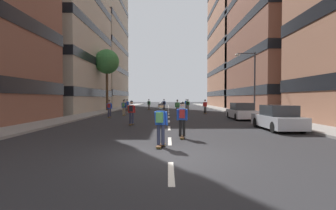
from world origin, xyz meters
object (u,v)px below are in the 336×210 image
object	(u,v)px
skater_6	(123,106)
skater_10	(160,122)
skater_4	(109,107)
skater_11	(126,104)
parked_car_near	(277,119)
skater_9	(185,103)
skater_0	(148,104)
skater_7	(181,117)
streetlamp_right	(250,77)
skater_2	(204,106)
skater_3	(124,104)
skater_12	(163,104)
street_tree_near	(106,62)
skater_8	(187,104)
parked_car_mid	(240,112)
skater_1	(177,106)
skater_5	(131,111)

from	to	relation	value
skater_6	skater_10	world-z (taller)	same
skater_4	skater_11	size ratio (longest dim) A/B	1.00
parked_car_near	skater_9	bearing A→B (deg)	95.67
skater_0	skater_7	distance (m)	30.61
streetlamp_right	skater_6	world-z (taller)	streetlamp_right
skater_2	skater_4	size ratio (longest dim) A/B	1.00
skater_2	skater_3	bearing A→B (deg)	153.99
skater_7	skater_12	size ratio (longest dim) A/B	1.00
street_tree_near	skater_4	xyz separation A→B (m)	(3.20, -12.74, -6.25)
skater_8	skater_10	bearing A→B (deg)	-96.49
parked_car_near	skater_7	xyz separation A→B (m)	(-6.02, -3.32, 0.32)
skater_11	parked_car_mid	bearing A→B (deg)	-51.22
parked_car_near	skater_7	world-z (taller)	skater_7
skater_6	skater_11	bearing A→B (deg)	97.04
skater_7	skater_11	size ratio (longest dim) A/B	1.00
skater_10	skater_7	bearing A→B (deg)	66.84
skater_4	skater_7	distance (m)	14.79
skater_8	skater_12	bearing A→B (deg)	134.96
skater_1	skater_12	xyz separation A→B (m)	(-1.74, 12.83, 0.00)
skater_1	skater_3	world-z (taller)	same
skater_1	skater_7	size ratio (longest dim) A/B	1.00
parked_car_mid	skater_10	world-z (taller)	skater_10
street_tree_near	skater_0	world-z (taller)	street_tree_near
skater_6	skater_9	size ratio (longest dim) A/B	1.00
skater_5	skater_4	bearing A→B (deg)	114.49
parked_car_near	street_tree_near	xyz separation A→B (m)	(-15.73, 22.69, 6.57)
skater_5	skater_8	world-z (taller)	same
skater_8	streetlamp_right	bearing A→B (deg)	-65.61
skater_10	streetlamp_right	bearing A→B (deg)	61.87
street_tree_near	skater_12	distance (m)	11.27
streetlamp_right	skater_7	xyz separation A→B (m)	(-7.89, -14.30, -3.12)
skater_7	parked_car_near	bearing A→B (deg)	28.90
parked_car_near	street_tree_near	size ratio (longest dim) A/B	0.49
skater_9	streetlamp_right	bearing A→B (deg)	-76.85
skater_8	skater_9	distance (m)	9.75
parked_car_mid	skater_8	xyz separation A→B (m)	(-3.70, 15.36, 0.32)
skater_2	skater_10	xyz separation A→B (m)	(-4.97, -22.44, 0.03)
parked_car_near	skater_2	bearing A→B (deg)	96.85
skater_4	streetlamp_right	bearing A→B (deg)	4.07
skater_2	skater_4	world-z (taller)	same
skater_5	skater_11	world-z (taller)	same
skater_0	skater_2	distance (m)	12.86
parked_car_near	skater_12	size ratio (longest dim) A/B	2.47
skater_3	skater_10	xyz separation A→B (m)	(6.07, -27.82, 0.00)
streetlamp_right	skater_12	bearing A→B (deg)	120.05
skater_4	skater_6	xyz separation A→B (m)	(0.90, 3.18, 0.00)
parked_car_mid	skater_3	bearing A→B (deg)	132.35
skater_1	skater_7	xyz separation A→B (m)	(-0.40, -17.42, 0.00)
skater_4	skater_7	bearing A→B (deg)	-63.87
skater_0	skater_5	bearing A→B (deg)	-88.79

